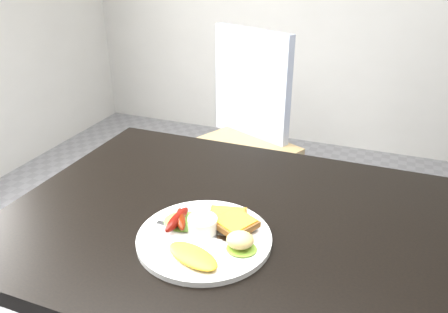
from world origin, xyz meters
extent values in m
cube|color=black|center=(0.00, 0.00, 0.73)|extent=(1.20, 0.80, 0.04)
cube|color=tan|center=(-0.38, 0.93, 0.45)|extent=(0.61, 0.61, 0.05)
imported|color=navy|center=(0.16, 0.45, 0.83)|extent=(0.63, 0.44, 1.67)
cylinder|color=white|center=(-0.08, -0.12, 0.76)|extent=(0.30, 0.30, 0.01)
ellipsoid|color=#609325|center=(-0.15, -0.08, 0.77)|extent=(0.11, 0.10, 0.01)
ellipsoid|color=olive|center=(0.01, -0.13, 0.77)|extent=(0.08, 0.07, 0.01)
ellipsoid|color=yellow|center=(-0.07, -0.20, 0.77)|extent=(0.14, 0.10, 0.02)
ellipsoid|color=#680901|center=(-0.15, -0.11, 0.78)|extent=(0.03, 0.10, 0.03)
ellipsoid|color=#5C1607|center=(-0.15, -0.10, 0.78)|extent=(0.06, 0.09, 0.02)
cylinder|color=white|center=(-0.09, -0.10, 0.78)|extent=(0.07, 0.07, 0.04)
cube|color=brown|center=(-0.06, -0.04, 0.77)|extent=(0.10, 0.10, 0.01)
cube|color=brown|center=(-0.03, -0.07, 0.78)|extent=(0.11, 0.11, 0.01)
ellipsoid|color=beige|center=(0.01, -0.13, 0.79)|extent=(0.07, 0.07, 0.03)
cube|color=#ADAFB7|center=(-0.12, -0.11, 0.76)|extent=(0.16, 0.02, 0.00)
camera|label=1|loc=(0.24, -0.83, 1.34)|focal=35.00mm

